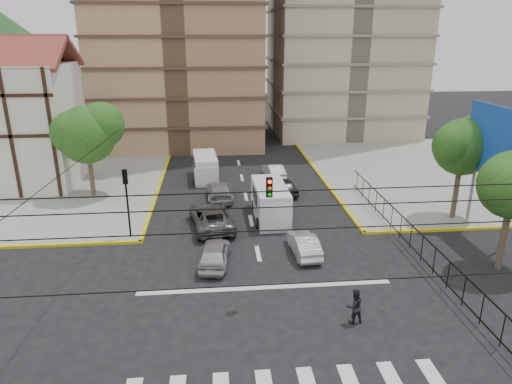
{
  "coord_description": "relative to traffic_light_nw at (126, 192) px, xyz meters",
  "views": [
    {
      "loc": [
        -2.37,
        -19.03,
        12.26
      ],
      "look_at": [
        -0.17,
        4.56,
        4.0
      ],
      "focal_mm": 32.0,
      "sensor_mm": 36.0,
      "label": 1
    }
  ],
  "objects": [
    {
      "name": "tree_park_c",
      "position": [
        21.89,
        1.21,
        2.22
      ],
      "size": [
        4.65,
        3.8,
        7.25
      ],
      "color": "#473828",
      "rests_on": "ground"
    },
    {
      "name": "pedestrian_crosswalk",
      "position": [
        11.4,
        -9.91,
        -2.29
      ],
      "size": [
        0.9,
        0.76,
        1.65
      ],
      "primitive_type": "imported",
      "rotation": [
        0.0,
        0.0,
        3.33
      ],
      "color": "black",
      "rests_on": "ground"
    },
    {
      "name": "car_white_rear_right",
      "position": [
        10.64,
        11.92,
        -2.49
      ],
      "size": [
        1.85,
        3.95,
        1.25
      ],
      "primitive_type": "imported",
      "rotation": [
        0.0,
        0.0,
        3.28
      ],
      "color": "white",
      "rests_on": "ground"
    },
    {
      "name": "traffic_light_nw",
      "position": [
        0.0,
        0.0,
        0.0
      ],
      "size": [
        0.28,
        0.22,
        4.4
      ],
      "color": "black",
      "rests_on": "ground"
    },
    {
      "name": "car_silver_rear_left",
      "position": [
        5.72,
        6.85,
        -2.43
      ],
      "size": [
        2.09,
        4.75,
        1.36
      ],
      "primitive_type": "imported",
      "rotation": [
        0.0,
        0.0,
        3.18
      ],
      "color": "#AAABAF",
      "rests_on": "ground"
    },
    {
      "name": "car_darkgrey_mid_right",
      "position": [
        10.9,
        7.61,
        -2.46
      ],
      "size": [
        2.16,
        4.03,
        1.3
      ],
      "primitive_type": "imported",
      "rotation": [
        0.0,
        0.0,
        3.31
      ],
      "color": "#272729",
      "rests_on": "ground"
    },
    {
      "name": "park_fence",
      "position": [
        16.8,
        -3.3,
        -3.11
      ],
      "size": [
        0.1,
        22.5,
        1.66
      ],
      "primitive_type": null,
      "color": "black",
      "rests_on": "ground"
    },
    {
      "name": "ground",
      "position": [
        7.8,
        -7.8,
        -3.11
      ],
      "size": [
        160.0,
        160.0,
        0.0
      ],
      "primitive_type": "plane",
      "color": "black",
      "rests_on": "ground"
    },
    {
      "name": "stop_line",
      "position": [
        7.8,
        -6.6,
        -3.11
      ],
      "size": [
        13.0,
        0.4,
        0.01
      ],
      "primitive_type": "cube",
      "color": "silver",
      "rests_on": "ground"
    },
    {
      "name": "traffic_light_hanging",
      "position": [
        7.8,
        -9.84,
        2.79
      ],
      "size": [
        18.0,
        9.12,
        0.92
      ],
      "color": "black",
      "rests_on": "ground"
    },
    {
      "name": "tudor_building",
      "position": [
        -11.2,
        12.2,
        2.14
      ],
      "size": [
        10.8,
        8.05,
        12.23
      ],
      "color": "silver",
      "rests_on": "ground"
    },
    {
      "name": "car_white_front_right",
      "position": [
        10.46,
        -3.06,
        -2.49
      ],
      "size": [
        1.56,
        3.85,
        1.24
      ],
      "primitive_type": "imported",
      "rotation": [
        0.0,
        0.0,
        3.21
      ],
      "color": "silver",
      "rests_on": "ground"
    },
    {
      "name": "sidewalk_nw",
      "position": [
        -12.2,
        12.2,
        -3.04
      ],
      "size": [
        26.0,
        26.0,
        0.15
      ],
      "primitive_type": "cube",
      "color": "gray",
      "rests_on": "ground"
    },
    {
      "name": "car_grey_mid_left",
      "position": [
        5.08,
        1.33,
        -2.36
      ],
      "size": [
        3.31,
        5.71,
        1.49
      ],
      "primitive_type": "imported",
      "rotation": [
        0.0,
        0.0,
        3.3
      ],
      "color": "#575A5E",
      "rests_on": "ground"
    },
    {
      "name": "billboard",
      "position": [
        22.25,
        -1.8,
        2.89
      ],
      "size": [
        0.36,
        6.2,
        8.1
      ],
      "color": "slate",
      "rests_on": "ground"
    },
    {
      "name": "van_left_lane",
      "position": [
        4.59,
        11.82,
        -2.04
      ],
      "size": [
        2.28,
        5.03,
        2.21
      ],
      "rotation": [
        0.0,
        0.0,
        0.08
      ],
      "color": "silver",
      "rests_on": "ground"
    },
    {
      "name": "tree_tudor",
      "position": [
        -4.1,
        8.21,
        2.11
      ],
      "size": [
        5.39,
        4.4,
        7.43
      ],
      "color": "#473828",
      "rests_on": "ground"
    },
    {
      "name": "sidewalk_ne",
      "position": [
        27.8,
        12.2,
        -3.04
      ],
      "size": [
        26.0,
        26.0,
        0.15
      ],
      "primitive_type": "cube",
      "color": "gray",
      "rests_on": "ground"
    },
    {
      "name": "van_right_lane",
      "position": [
        9.17,
        2.27,
        -1.94
      ],
      "size": [
        2.25,
        5.41,
        2.42
      ],
      "rotation": [
        0.0,
        0.0,
        0.03
      ],
      "color": "silver",
      "rests_on": "ground"
    },
    {
      "name": "car_silver_front_left",
      "position": [
        5.25,
        -3.84,
        -2.44
      ],
      "size": [
        2.02,
        4.08,
        1.34
      ],
      "primitive_type": "imported",
      "rotation": [
        0.0,
        0.0,
        3.02
      ],
      "color": "silver",
      "rests_on": "ground"
    }
  ]
}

